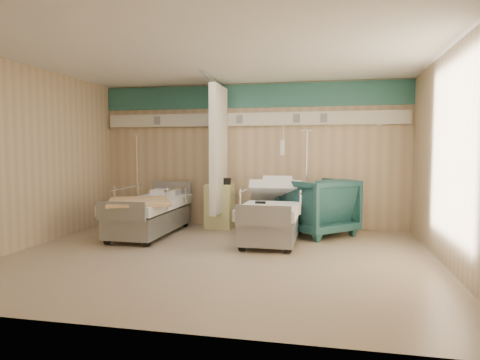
% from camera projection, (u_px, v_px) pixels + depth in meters
% --- Properties ---
extents(ground, '(6.00, 5.00, 0.00)m').
position_uv_depth(ground, '(218.00, 257.00, 6.02)').
color(ground, gray).
rests_on(ground, ground).
extents(room_walls, '(6.04, 5.04, 2.82)m').
position_uv_depth(room_walls, '(220.00, 125.00, 6.14)').
color(room_walls, tan).
rests_on(room_walls, ground).
extents(bed_right, '(1.00, 2.16, 0.63)m').
position_uv_depth(bed_right, '(273.00, 221.00, 7.14)').
color(bed_right, silver).
rests_on(bed_right, ground).
extents(bed_left, '(1.00, 2.16, 0.63)m').
position_uv_depth(bed_left, '(150.00, 217.00, 7.59)').
color(bed_left, silver).
rests_on(bed_left, ground).
extents(bedside_cabinet, '(0.50, 0.48, 0.85)m').
position_uv_depth(bedside_cabinet, '(220.00, 206.00, 8.25)').
color(bedside_cabinet, '#DCD989').
rests_on(bedside_cabinet, ground).
extents(visitor_armchair, '(1.56, 1.56, 1.02)m').
position_uv_depth(visitor_armchair, '(317.00, 206.00, 7.57)').
color(visitor_armchair, '#1C4646').
rests_on(visitor_armchair, ground).
extents(waffle_blanket, '(0.85, 0.87, 0.07)m').
position_uv_depth(waffle_blanket, '(319.00, 176.00, 7.52)').
color(waffle_blanket, silver).
rests_on(waffle_blanket, visitor_armchair).
extents(iv_stand_right, '(0.33, 0.33, 1.87)m').
position_uv_depth(iv_stand_right, '(306.00, 210.00, 7.95)').
color(iv_stand_right, silver).
rests_on(iv_stand_right, ground).
extents(iv_stand_left, '(0.33, 0.33, 1.83)m').
position_uv_depth(iv_stand_left, '(138.00, 206.00, 8.68)').
color(iv_stand_left, silver).
rests_on(iv_stand_left, ground).
extents(call_remote, '(0.17, 0.08, 0.04)m').
position_uv_depth(call_remote, '(260.00, 202.00, 6.99)').
color(call_remote, black).
rests_on(call_remote, bed_right).
extents(tan_blanket, '(1.42, 1.55, 0.04)m').
position_uv_depth(tan_blanket, '(139.00, 201.00, 7.11)').
color(tan_blanket, tan).
rests_on(tan_blanket, bed_left).
extents(toiletry_bag, '(0.24, 0.17, 0.12)m').
position_uv_depth(toiletry_bag, '(225.00, 181.00, 8.13)').
color(toiletry_bag, black).
rests_on(toiletry_bag, bedside_cabinet).
extents(white_cup, '(0.12, 0.12, 0.14)m').
position_uv_depth(white_cup, '(211.00, 180.00, 8.37)').
color(white_cup, white).
rests_on(white_cup, bedside_cabinet).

